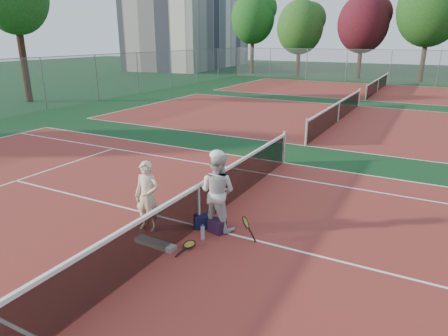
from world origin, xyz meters
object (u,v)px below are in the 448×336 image
(racket_red, at_px, (151,219))
(racket_black_held, at_px, (246,229))
(water_bottle, at_px, (203,233))
(net_main, at_px, (199,206))
(player_a, at_px, (147,196))
(racket_spare, at_px, (189,245))
(player_b, at_px, (217,192))
(sports_bag_navy, at_px, (202,221))
(sports_bag_purple, at_px, (217,226))
(apartment_block, at_px, (192,12))

(racket_red, bearing_deg, racket_black_held, -28.59)
(water_bottle, bearing_deg, net_main, 128.89)
(racket_black_held, relative_size, water_bottle, 1.82)
(player_a, height_order, racket_spare, player_a)
(racket_black_held, bearing_deg, racket_spare, 27.64)
(player_b, relative_size, racket_spare, 2.92)
(racket_spare, xyz_separation_m, sports_bag_navy, (-0.22, 0.89, 0.10))
(racket_black_held, xyz_separation_m, water_bottle, (-0.82, -0.38, -0.12))
(sports_bag_purple, bearing_deg, net_main, 173.81)
(racket_black_held, xyz_separation_m, sports_bag_navy, (-1.12, 0.10, -0.13))
(apartment_block, distance_m, player_a, 52.63)
(player_a, distance_m, player_b, 1.53)
(net_main, xyz_separation_m, sports_bag_purple, (0.49, -0.05, -0.37))
(racket_red, height_order, water_bottle, racket_red)
(net_main, distance_m, sports_bag_navy, 0.37)
(net_main, xyz_separation_m, player_a, (-0.92, -0.62, 0.28))
(racket_black_held, height_order, sports_bag_navy, racket_black_held)
(racket_spare, relative_size, sports_bag_navy, 1.61)
(apartment_block, bearing_deg, player_b, -57.08)
(apartment_block, relative_size, water_bottle, 73.33)
(sports_bag_purple, bearing_deg, sports_bag_navy, 172.72)
(player_a, xyz_separation_m, racket_black_held, (2.13, 0.52, -0.51))
(player_a, bearing_deg, sports_bag_purple, 13.01)
(player_b, relative_size, racket_red, 3.00)
(racket_spare, bearing_deg, racket_black_held, -45.97)
(racket_spare, distance_m, sports_bag_purple, 0.86)
(racket_red, xyz_separation_m, water_bottle, (1.20, 0.18, -0.14))
(player_b, bearing_deg, sports_bag_navy, 25.77)
(net_main, bearing_deg, racket_black_held, -5.03)
(racket_red, bearing_deg, player_a, 113.81)
(player_b, height_order, racket_red, player_b)
(racket_spare, bearing_deg, net_main, 22.00)
(apartment_block, bearing_deg, water_bottle, -57.45)
(player_a, height_order, water_bottle, player_a)
(apartment_block, xyz_separation_m, sports_bag_purple, (28.49, -44.05, -7.36))
(sports_bag_navy, bearing_deg, racket_black_held, -5.33)
(player_b, xyz_separation_m, sports_bag_navy, (-0.31, -0.14, -0.73))
(player_b, bearing_deg, water_bottle, 90.49)
(racket_red, distance_m, sports_bag_navy, 1.13)
(racket_spare, bearing_deg, apartment_block, 34.78)
(player_b, bearing_deg, apartment_block, -55.76)
(player_b, distance_m, water_bottle, 0.95)
(racket_red, height_order, sports_bag_purple, racket_red)
(water_bottle, bearing_deg, player_a, -173.91)
(player_b, distance_m, racket_red, 1.57)
(net_main, relative_size, water_bottle, 36.60)
(sports_bag_purple, distance_m, water_bottle, 0.44)
(racket_spare, distance_m, water_bottle, 0.43)
(apartment_block, relative_size, racket_red, 37.65)
(racket_red, relative_size, sports_bag_navy, 1.57)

